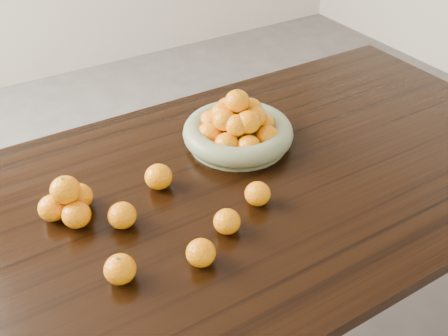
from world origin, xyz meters
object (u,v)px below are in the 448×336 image
orange_pyramid (68,202)px  loose_orange_0 (120,269)px  dining_table (232,208)px  fruit_bowl (238,128)px

orange_pyramid → loose_orange_0: (0.03, -0.26, -0.01)m
dining_table → fruit_bowl: size_ratio=6.03×
dining_table → loose_orange_0: loose_orange_0 is taller
orange_pyramid → loose_orange_0: orange_pyramid is taller
loose_orange_0 → fruit_bowl: bearing=32.5°
fruit_bowl → orange_pyramid: size_ratio=2.36×
fruit_bowl → loose_orange_0: (-0.50, -0.32, -0.02)m
loose_orange_0 → orange_pyramid: bearing=96.9°
dining_table → orange_pyramid: bearing=166.9°
orange_pyramid → dining_table: bearing=-13.1°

